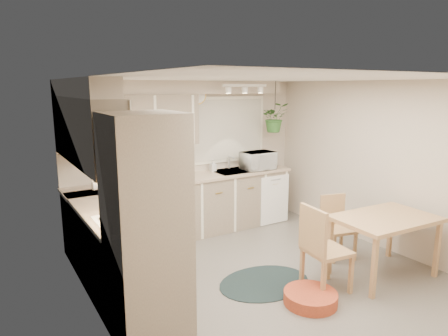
% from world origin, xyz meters
% --- Properties ---
extents(floor, '(4.20, 4.20, 0.00)m').
position_xyz_m(floor, '(0.00, 0.00, 0.00)').
color(floor, slate).
rests_on(floor, ground).
extents(ceiling, '(4.20, 4.20, 0.00)m').
position_xyz_m(ceiling, '(0.00, 0.00, 2.40)').
color(ceiling, white).
rests_on(ceiling, wall_back).
extents(wall_back, '(4.00, 0.04, 2.40)m').
position_xyz_m(wall_back, '(0.00, 2.10, 1.20)').
color(wall_back, beige).
rests_on(wall_back, floor).
extents(wall_front, '(4.00, 0.04, 2.40)m').
position_xyz_m(wall_front, '(0.00, -2.10, 1.20)').
color(wall_front, beige).
rests_on(wall_front, floor).
extents(wall_left, '(0.04, 4.20, 2.40)m').
position_xyz_m(wall_left, '(-2.00, 0.00, 1.20)').
color(wall_left, beige).
rests_on(wall_left, floor).
extents(wall_right, '(0.04, 4.20, 2.40)m').
position_xyz_m(wall_right, '(2.00, 0.00, 1.20)').
color(wall_right, beige).
rests_on(wall_right, floor).
extents(base_cab_left, '(0.60, 1.85, 0.90)m').
position_xyz_m(base_cab_left, '(-1.70, 0.88, 0.45)').
color(base_cab_left, tan).
rests_on(base_cab_left, floor).
extents(base_cab_back, '(3.60, 0.60, 0.90)m').
position_xyz_m(base_cab_back, '(-0.20, 1.80, 0.45)').
color(base_cab_back, tan).
rests_on(base_cab_back, floor).
extents(counter_left, '(0.64, 1.89, 0.04)m').
position_xyz_m(counter_left, '(-1.69, 0.88, 0.92)').
color(counter_left, tan).
rests_on(counter_left, base_cab_left).
extents(counter_back, '(3.64, 0.64, 0.04)m').
position_xyz_m(counter_back, '(-0.20, 1.79, 0.92)').
color(counter_back, tan).
rests_on(counter_back, base_cab_back).
extents(oven_stack, '(0.65, 0.65, 2.10)m').
position_xyz_m(oven_stack, '(-1.68, -0.38, 1.05)').
color(oven_stack, tan).
rests_on(oven_stack, floor).
extents(wall_oven_face, '(0.02, 0.56, 0.58)m').
position_xyz_m(wall_oven_face, '(-1.35, -0.38, 1.05)').
color(wall_oven_face, white).
rests_on(wall_oven_face, oven_stack).
extents(upper_cab_left, '(0.35, 2.00, 0.75)m').
position_xyz_m(upper_cab_left, '(-1.82, 1.00, 1.83)').
color(upper_cab_left, tan).
rests_on(upper_cab_left, wall_left).
extents(upper_cab_back, '(2.00, 0.35, 0.75)m').
position_xyz_m(upper_cab_back, '(-1.00, 1.93, 1.83)').
color(upper_cab_back, tan).
rests_on(upper_cab_back, wall_back).
extents(soffit_left, '(0.30, 2.00, 0.20)m').
position_xyz_m(soffit_left, '(-1.85, 1.00, 2.30)').
color(soffit_left, beige).
rests_on(soffit_left, wall_left).
extents(soffit_back, '(3.60, 0.30, 0.20)m').
position_xyz_m(soffit_back, '(-0.20, 1.95, 2.30)').
color(soffit_back, beige).
rests_on(soffit_back, wall_back).
extents(cooktop, '(0.52, 0.58, 0.02)m').
position_xyz_m(cooktop, '(-1.68, 0.30, 0.94)').
color(cooktop, white).
rests_on(cooktop, counter_left).
extents(range_hood, '(0.40, 0.60, 0.14)m').
position_xyz_m(range_hood, '(-1.70, 0.30, 1.40)').
color(range_hood, white).
rests_on(range_hood, upper_cab_left).
extents(window_blinds, '(1.40, 0.02, 1.00)m').
position_xyz_m(window_blinds, '(0.70, 2.07, 1.60)').
color(window_blinds, silver).
rests_on(window_blinds, wall_back).
extents(window_frame, '(1.50, 0.02, 1.10)m').
position_xyz_m(window_frame, '(0.70, 2.08, 1.60)').
color(window_frame, white).
rests_on(window_frame, wall_back).
extents(sink, '(0.70, 0.48, 0.10)m').
position_xyz_m(sink, '(0.70, 1.80, 0.90)').
color(sink, '#ADAFB4').
rests_on(sink, counter_back).
extents(dishwasher_front, '(0.58, 0.02, 0.83)m').
position_xyz_m(dishwasher_front, '(1.30, 1.49, 0.42)').
color(dishwasher_front, white).
rests_on(dishwasher_front, base_cab_back).
extents(track_light_bar, '(0.80, 0.04, 0.04)m').
position_xyz_m(track_light_bar, '(0.70, 1.55, 2.33)').
color(track_light_bar, white).
rests_on(track_light_bar, ceiling).
extents(wall_clock, '(0.30, 0.03, 0.30)m').
position_xyz_m(wall_clock, '(0.15, 2.07, 2.18)').
color(wall_clock, gold).
rests_on(wall_clock, wall_back).
extents(dining_table, '(1.26, 0.88, 0.76)m').
position_xyz_m(dining_table, '(1.24, -0.70, 0.38)').
color(dining_table, tan).
rests_on(dining_table, floor).
extents(chair_left, '(0.53, 0.53, 1.01)m').
position_xyz_m(chair_left, '(0.38, -0.60, 0.51)').
color(chair_left, tan).
rests_on(chair_left, floor).
extents(chair_back, '(0.48, 0.48, 0.85)m').
position_xyz_m(chair_back, '(1.19, -0.04, 0.42)').
color(chair_back, tan).
rests_on(chair_back, floor).
extents(braided_rug, '(1.18, 0.91, 0.01)m').
position_xyz_m(braided_rug, '(-0.13, -0.11, 0.01)').
color(braided_rug, black).
rests_on(braided_rug, floor).
extents(pet_bed, '(0.73, 0.73, 0.13)m').
position_xyz_m(pet_bed, '(0.01, -0.74, 0.07)').
color(pet_bed, '#C04926').
rests_on(pet_bed, floor).
extents(microwave, '(0.55, 0.31, 0.37)m').
position_xyz_m(microwave, '(1.09, 1.70, 1.12)').
color(microwave, white).
rests_on(microwave, counter_back).
extents(soap_bottle, '(0.09, 0.20, 0.09)m').
position_xyz_m(soap_bottle, '(0.36, 1.95, 0.98)').
color(soap_bottle, white).
rests_on(soap_bottle, counter_back).
extents(hanging_plant, '(0.60, 0.63, 0.39)m').
position_xyz_m(hanging_plant, '(1.42, 1.70, 1.74)').
color(hanging_plant, '#2E6126').
rests_on(hanging_plant, ceiling).
extents(coffee_maker, '(0.23, 0.26, 0.33)m').
position_xyz_m(coffee_maker, '(-1.00, 1.80, 1.11)').
color(coffee_maker, black).
rests_on(coffee_maker, counter_back).
extents(toaster, '(0.29, 0.21, 0.16)m').
position_xyz_m(toaster, '(-0.64, 1.82, 1.02)').
color(toaster, '#ADAFB4').
rests_on(toaster, counter_back).
extents(knife_block, '(0.11, 0.11, 0.20)m').
position_xyz_m(knife_block, '(-0.41, 1.85, 1.04)').
color(knife_block, tan).
rests_on(knife_block, counter_back).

